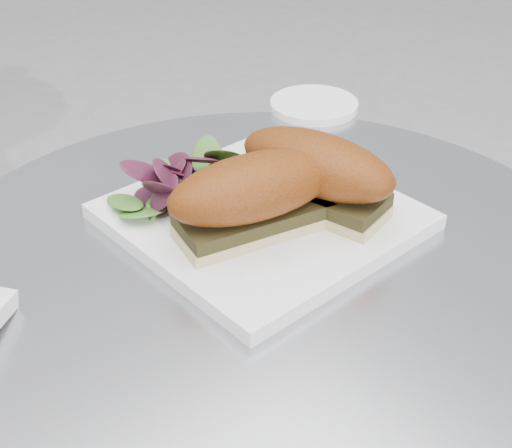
# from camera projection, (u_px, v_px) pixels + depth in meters

# --- Properties ---
(table) EXTENTS (0.70, 0.70, 0.73)m
(table) POSITION_uv_depth(u_px,v_px,m) (264.00, 435.00, 0.82)
(table) COLOR #ACAEB4
(table) RESTS_ON ground
(plate) EXTENTS (0.28, 0.28, 0.02)m
(plate) POSITION_uv_depth(u_px,v_px,m) (262.00, 216.00, 0.74)
(plate) COLOR white
(plate) RESTS_ON table
(sandwich_left) EXTENTS (0.19, 0.11, 0.08)m
(sandwich_left) POSITION_uv_depth(u_px,v_px,m) (254.00, 195.00, 0.68)
(sandwich_left) COLOR tan
(sandwich_left) RESTS_ON plate
(sandwich_right) EXTENTS (0.12, 0.19, 0.08)m
(sandwich_right) POSITION_uv_depth(u_px,v_px,m) (316.00, 171.00, 0.72)
(sandwich_right) COLOR tan
(sandwich_right) RESTS_ON plate
(salad) EXTENTS (0.12, 0.12, 0.05)m
(salad) POSITION_uv_depth(u_px,v_px,m) (174.00, 175.00, 0.75)
(salad) COLOR #44872C
(salad) RESTS_ON plate
(saucer) EXTENTS (0.12, 0.12, 0.01)m
(saucer) POSITION_uv_depth(u_px,v_px,m) (314.00, 105.00, 0.98)
(saucer) COLOR white
(saucer) RESTS_ON table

